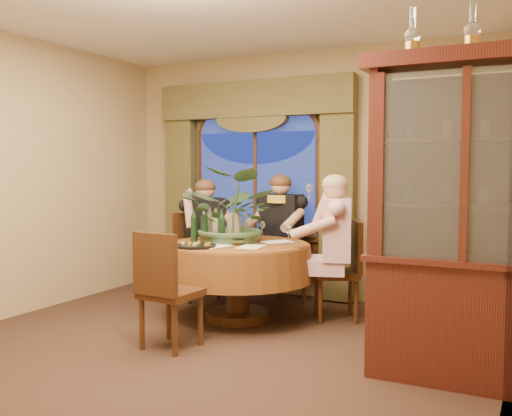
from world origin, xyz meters
The scene contains 35 objects.
floor centered at (0.00, 0.00, 0.00)m, with size 5.00×5.00×0.00m, color black.
wall_back centered at (0.00, 2.50, 1.40)m, with size 4.50×4.50×0.00m, color #9E875E.
wall_right centered at (2.25, 0.00, 1.40)m, with size 5.00×5.00×0.00m, color #9E875E.
window centered at (-0.60, 2.43, 1.30)m, with size 1.62×0.10×1.32m, color navy, non-canonical shape.
arched_transom centered at (-0.60, 2.43, 2.08)m, with size 1.60×0.06×0.44m, color navy, non-canonical shape.
drapery_left centered at (-1.63, 2.38, 1.18)m, with size 0.38×0.14×2.32m, color #474120.
drapery_right centered at (0.43, 2.38, 1.18)m, with size 0.38×0.14×2.32m, color #474120.
swag_valance centered at (-0.60, 2.35, 2.28)m, with size 2.45×0.16×0.42m, color #474120, non-canonical shape.
dining_table centered at (-0.20, 1.25, 0.38)m, with size 1.49×1.49×0.75m, color maroon.
china_cabinet centered at (1.98, 0.51, 1.13)m, with size 1.39×0.55×2.26m, color #34110D.
oil_lamp_left centered at (1.59, 0.51, 2.43)m, with size 0.11×0.11×0.34m, color #A5722D, non-canonical shape.
oil_lamp_center centered at (1.98, 0.51, 2.43)m, with size 0.11×0.11×0.34m, color #A5722D, non-canonical shape.
chair_right centered at (0.66, 1.67, 0.48)m, with size 0.42×0.42×0.96m, color black.
chair_back_right centered at (0.00, 2.33, 0.48)m, with size 0.42×0.42×0.96m, color black.
chair_back centered at (-1.03, 1.81, 0.48)m, with size 0.42×0.42×0.96m, color black.
chair_front_left centered at (-0.27, 0.23, 0.48)m, with size 0.42×0.42×0.96m, color black.
person_pink centered at (0.70, 1.56, 0.71)m, with size 0.51×0.47×1.43m, color beige, non-canonical shape.
person_back centered at (-0.97, 1.88, 0.68)m, with size 0.49×0.45×1.36m, color black, non-canonical shape.
person_scarf centered at (-0.16, 2.19, 0.71)m, with size 0.51×0.47×1.42m, color black, non-canonical shape.
stoneware_vase centered at (-0.30, 1.35, 0.89)m, with size 0.15×0.15×0.28m, color #917D5B, non-canonical shape.
centerpiece_plant centered at (-0.29, 1.35, 1.37)m, with size 0.97×1.08×0.84m, color #385634.
olive_bowl centered at (-0.16, 1.16, 0.77)m, with size 0.15×0.15×0.05m, color #4A5327.
cheese_platter centered at (-0.41, 0.82, 0.76)m, with size 0.38×0.38×0.02m, color black.
wine_bottle_0 centered at (-0.60, 1.38, 0.92)m, with size 0.07×0.07×0.33m, color tan.
wine_bottle_1 centered at (-0.66, 1.19, 0.92)m, with size 0.07×0.07×0.33m, color black.
wine_bottle_2 centered at (-0.47, 1.28, 0.92)m, with size 0.07×0.07×0.33m, color tan.
wine_bottle_3 centered at (-0.55, 1.20, 0.92)m, with size 0.07×0.07×0.33m, color black.
wine_bottle_4 centered at (-0.34, 1.17, 0.92)m, with size 0.07×0.07×0.33m, color black.
wine_bottle_5 centered at (-0.54, 1.43, 0.92)m, with size 0.07×0.07×0.33m, color black.
tasting_paper_0 centered at (0.04, 1.05, 0.75)m, with size 0.21×0.30×0.00m, color white.
tasting_paper_1 centered at (0.11, 1.50, 0.75)m, with size 0.21×0.30×0.00m, color white.
tasting_paper_2 centered at (-0.28, 0.93, 0.75)m, with size 0.21×0.30×0.00m, color white.
wine_glass_person_pink centered at (0.27, 1.41, 0.84)m, with size 0.07×0.07×0.18m, color silver, non-canonical shape.
wine_glass_person_back centered at (-0.59, 1.57, 0.84)m, with size 0.07×0.07×0.18m, color silver, non-canonical shape.
wine_glass_person_scarf centered at (-0.18, 1.75, 0.84)m, with size 0.07×0.07×0.18m, color silver, non-canonical shape.
Camera 1 is at (2.44, -3.59, 1.48)m, focal length 40.00 mm.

